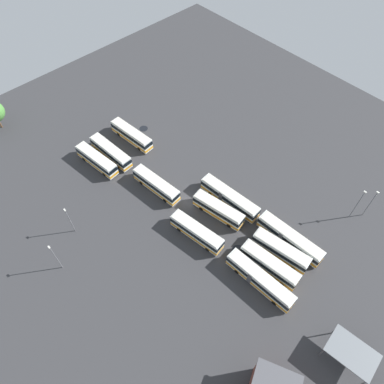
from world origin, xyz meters
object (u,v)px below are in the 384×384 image
object	(u,v)px
bus_row0_slot1	(111,152)
maintenance_shelter	(352,353)
lamp_post_by_building	(70,220)
bus_row2_slot3	(229,198)
lamp_post_mid_lot	(358,204)
bus_row2_slot0	(197,232)
bus_row2_slot2	(218,210)
bus_row3_slot0	(260,279)
bus_row3_slot2	(281,250)
lamp_post_far_corner	(371,203)
lamp_post_near_entrance	(55,257)
bus_row3_slot3	(290,238)
bus_row1_slot1	(156,185)
bus_row3_slot1	(270,264)
bus_row0_slot0	(97,160)
bus_row0_slot3	(132,135)

from	to	relation	value
bus_row0_slot1	maintenance_shelter	world-z (taller)	maintenance_shelter
bus_row0_slot1	lamp_post_by_building	distance (m)	21.14
bus_row2_slot3	lamp_post_mid_lot	size ratio (longest dim) A/B	1.60
bus_row2_slot0	bus_row2_slot3	distance (m)	11.05
bus_row2_slot2	lamp_post_by_building	bearing A→B (deg)	-125.34
bus_row3_slot0	bus_row3_slot2	world-z (taller)	same
bus_row3_slot2	lamp_post_far_corner	distance (m)	21.40
bus_row3_slot2	lamp_post_far_corner	xyz separation A→B (m)	(6.17, 20.32, 2.67)
bus_row3_slot0	lamp_post_near_entrance	world-z (taller)	lamp_post_near_entrance
bus_row2_slot3	bus_row3_slot3	world-z (taller)	same
lamp_post_far_corner	lamp_post_near_entrance	bearing A→B (deg)	-121.91
bus_row1_slot1	bus_row2_slot0	distance (m)	14.87
bus_row2_slot3	bus_row3_slot0	xyz separation A→B (m)	(16.54, -9.39, 0.00)
maintenance_shelter	lamp_post_by_building	xyz separation A→B (m)	(-51.65, -19.46, 0.55)
bus_row1_slot1	bus_row3_slot2	distance (m)	29.78
bus_row0_slot1	bus_row3_slot1	bearing A→B (deg)	6.57
bus_row3_slot0	bus_row0_slot0	bearing A→B (deg)	-173.24
bus_row2_slot3	bus_row3_slot1	xyz separation A→B (m)	(15.88, -5.76, -0.00)
bus_row3_slot0	lamp_post_mid_lot	size ratio (longest dim) A/B	1.60
bus_row3_slot1	lamp_post_near_entrance	world-z (taller)	lamp_post_near_entrance
bus_row3_slot3	lamp_post_far_corner	bearing A→B (deg)	68.50
bus_row3_slot0	lamp_post_near_entrance	bearing A→B (deg)	-137.95
bus_row2_slot3	lamp_post_near_entrance	bearing A→B (deg)	-108.24
bus_row2_slot2	bus_row2_slot3	size ratio (longest dim) A/B	0.82
bus_row3_slot2	lamp_post_by_building	size ratio (longest dim) A/B	1.49
bus_row3_slot1	bus_row3_slot3	bearing A→B (deg)	97.09
bus_row3_slot2	lamp_post_mid_lot	bearing A→B (deg)	75.80
bus_row3_slot3	lamp_post_by_building	distance (m)	43.67
bus_row0_slot0	bus_row3_slot1	size ratio (longest dim) A/B	0.98
bus_row0_slot0	lamp_post_near_entrance	world-z (taller)	lamp_post_near_entrance
bus_row2_slot0	lamp_post_mid_lot	xyz separation A→B (m)	(18.61, 27.00, 3.05)
bus_row3_slot1	lamp_post_by_building	distance (m)	39.78
bus_row3_slot1	bus_row0_slot3	bearing A→B (deg)	177.56
lamp_post_mid_lot	lamp_post_by_building	bearing A→B (deg)	-129.59
bus_row3_slot1	bus_row3_slot2	size ratio (longest dim) A/B	1.03
bus_row3_slot0	lamp_post_near_entrance	xyz separation A→B (m)	(-27.93, -25.19, 2.78)
bus_row0_slot3	bus_row3_slot0	xyz separation A→B (m)	(45.97, -5.56, 0.00)
bus_row2_slot2	bus_row2_slot3	xyz separation A→B (m)	(-0.57, 3.96, 0.00)
bus_row2_slot3	lamp_post_far_corner	world-z (taller)	lamp_post_far_corner
bus_row0_slot3	bus_row1_slot1	bearing A→B (deg)	-18.65
bus_row2_slot3	lamp_post_by_building	bearing A→B (deg)	-120.54
bus_row0_slot1	bus_row3_slot1	distance (m)	44.45
bus_row3_slot3	lamp_post_near_entrance	distance (m)	44.80
bus_row2_slot0	lamp_post_by_building	size ratio (longest dim) A/B	1.52
lamp_post_by_building	bus_row1_slot1	bearing A→B (deg)	80.07
bus_row0_slot3	lamp_post_near_entrance	distance (m)	35.76
bus_row2_slot0	maintenance_shelter	xyz separation A→B (m)	(33.53, 2.05, 1.98)
bus_row2_slot2	lamp_post_mid_lot	size ratio (longest dim) A/B	1.31
bus_row2_slot3	bus_row3_slot2	size ratio (longest dim) A/B	1.21
bus_row3_slot0	bus_row0_slot3	bearing A→B (deg)	173.10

